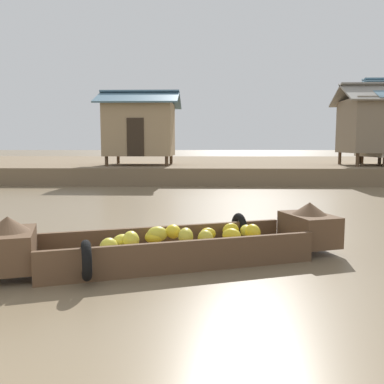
% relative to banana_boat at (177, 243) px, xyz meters
% --- Properties ---
extents(ground_plane, '(300.00, 300.00, 0.00)m').
position_rel_banana_boat_xyz_m(ground_plane, '(-1.52, 5.76, -0.29)').
color(ground_plane, '#726047').
extents(riverbank_strip, '(160.00, 20.00, 0.77)m').
position_rel_banana_boat_xyz_m(riverbank_strip, '(-1.52, 21.39, 0.10)').
color(riverbank_strip, '#756047').
rests_on(riverbank_strip, ground).
extents(banana_boat, '(5.29, 2.63, 0.82)m').
position_rel_banana_boat_xyz_m(banana_boat, '(0.00, 0.00, 0.00)').
color(banana_boat, brown).
rests_on(banana_boat, ground).
extents(stilt_house_left, '(3.99, 3.56, 3.73)m').
position_rel_banana_boat_xyz_m(stilt_house_left, '(-2.82, 14.71, 2.34)').
color(stilt_house_left, '#4C3826').
rests_on(stilt_house_left, riverbank_strip).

